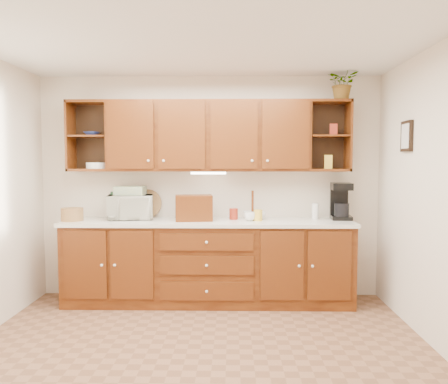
{
  "coord_description": "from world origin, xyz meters",
  "views": [
    {
      "loc": [
        0.27,
        -3.43,
        1.6
      ],
      "look_at": [
        0.18,
        1.15,
        1.28
      ],
      "focal_mm": 35.0,
      "sensor_mm": 36.0,
      "label": 1
    }
  ],
  "objects_px": {
    "coffee_maker": "(341,202)",
    "potted_plant": "(343,83)",
    "bread_box": "(194,208)",
    "microwave": "(131,207)"
  },
  "relations": [
    {
      "from": "coffee_maker",
      "to": "potted_plant",
      "type": "bearing_deg",
      "value": -94.94
    },
    {
      "from": "coffee_maker",
      "to": "potted_plant",
      "type": "distance_m",
      "value": 1.34
    },
    {
      "from": "bread_box",
      "to": "potted_plant",
      "type": "distance_m",
      "value": 2.18
    },
    {
      "from": "microwave",
      "to": "bread_box",
      "type": "distance_m",
      "value": 0.75
    },
    {
      "from": "microwave",
      "to": "bread_box",
      "type": "relative_size",
      "value": 1.24
    },
    {
      "from": "microwave",
      "to": "coffee_maker",
      "type": "distance_m",
      "value": 2.42
    },
    {
      "from": "coffee_maker",
      "to": "potted_plant",
      "type": "relative_size",
      "value": 1.13
    },
    {
      "from": "bread_box",
      "to": "coffee_maker",
      "type": "bearing_deg",
      "value": -1.1
    },
    {
      "from": "bread_box",
      "to": "potted_plant",
      "type": "xyz_separation_m",
      "value": [
        1.67,
        0.11,
        1.39
      ]
    },
    {
      "from": "potted_plant",
      "to": "coffee_maker",
      "type": "bearing_deg",
      "value": 79.25
    }
  ]
}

